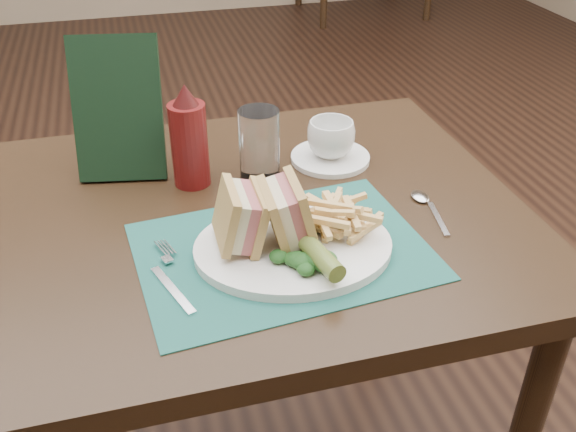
# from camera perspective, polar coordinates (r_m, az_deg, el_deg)

# --- Properties ---
(floor) EXTENTS (7.00, 7.00, 0.00)m
(floor) POSITION_cam_1_polar(r_m,az_deg,el_deg) (1.93, -5.68, -10.56)
(floor) COLOR black
(floor) RESTS_ON ground
(wall_back) EXTENTS (6.00, 0.00, 6.00)m
(wall_back) POSITION_cam_1_polar(r_m,az_deg,el_deg) (5.07, -13.05, 16.99)
(wall_back) COLOR tan
(wall_back) RESTS_ON ground
(table_main) EXTENTS (0.90, 0.75, 0.75)m
(table_main) POSITION_cam_1_polar(r_m,az_deg,el_deg) (1.32, -2.60, -13.24)
(table_main) COLOR black
(table_main) RESTS_ON ground
(placemat) EXTENTS (0.46, 0.35, 0.00)m
(placemat) POSITION_cam_1_polar(r_m,az_deg,el_deg) (0.98, -0.48, -3.13)
(placemat) COLOR #1A554D
(placemat) RESTS_ON table_main
(plate) EXTENTS (0.32, 0.27, 0.01)m
(plate) POSITION_cam_1_polar(r_m,az_deg,el_deg) (0.97, 0.46, -2.79)
(plate) COLOR white
(plate) RESTS_ON placemat
(sandwich_half_a) EXTENTS (0.08, 0.10, 0.10)m
(sandwich_half_a) POSITION_cam_1_polar(r_m,az_deg,el_deg) (0.94, -5.51, -0.19)
(sandwich_half_a) COLOR tan
(sandwich_half_a) RESTS_ON plate
(sandwich_half_b) EXTENTS (0.08, 0.10, 0.10)m
(sandwich_half_b) POSITION_cam_1_polar(r_m,az_deg,el_deg) (0.94, -1.29, 0.25)
(sandwich_half_b) COLOR tan
(sandwich_half_b) RESTS_ON plate
(kale_garnish) EXTENTS (0.11, 0.08, 0.03)m
(kale_garnish) POSITION_cam_1_polar(r_m,az_deg,el_deg) (0.91, 1.34, -3.79)
(kale_garnish) COLOR #163C16
(kale_garnish) RESTS_ON plate
(pickle_spear) EXTENTS (0.05, 0.12, 0.03)m
(pickle_spear) POSITION_cam_1_polar(r_m,az_deg,el_deg) (0.91, 2.53, -3.24)
(pickle_spear) COLOR #546928
(pickle_spear) RESTS_ON plate
(fries_pile) EXTENTS (0.18, 0.20, 0.06)m
(fries_pile) POSITION_cam_1_polar(r_m,az_deg,el_deg) (0.98, 4.26, 0.17)
(fries_pile) COLOR #E0B970
(fries_pile) RESTS_ON plate
(fork) EXTENTS (0.09, 0.17, 0.01)m
(fork) POSITION_cam_1_polar(r_m,az_deg,el_deg) (0.93, -10.44, -5.15)
(fork) COLOR silver
(fork) RESTS_ON placemat
(spoon) EXTENTS (0.06, 0.15, 0.01)m
(spoon) POSITION_cam_1_polar(r_m,az_deg,el_deg) (1.09, 12.65, 0.59)
(spoon) COLOR silver
(spoon) RESTS_ON table_main
(saucer) EXTENTS (0.15, 0.15, 0.01)m
(saucer) POSITION_cam_1_polar(r_m,az_deg,el_deg) (1.23, 3.77, 5.19)
(saucer) COLOR white
(saucer) RESTS_ON table_main
(coffee_cup) EXTENTS (0.13, 0.13, 0.07)m
(coffee_cup) POSITION_cam_1_polar(r_m,az_deg,el_deg) (1.21, 3.84, 6.87)
(coffee_cup) COLOR white
(coffee_cup) RESTS_ON saucer
(drinking_glass) EXTENTS (0.10, 0.10, 0.13)m
(drinking_glass) POSITION_cam_1_polar(r_m,az_deg,el_deg) (1.14, -2.56, 6.33)
(drinking_glass) COLOR white
(drinking_glass) RESTS_ON table_main
(ketchup_bottle) EXTENTS (0.07, 0.07, 0.19)m
(ketchup_bottle) POSITION_cam_1_polar(r_m,az_deg,el_deg) (1.12, -8.82, 7.07)
(ketchup_bottle) COLOR #540E0E
(ketchup_bottle) RESTS_ON table_main
(check_presenter) EXTENTS (0.17, 0.12, 0.25)m
(check_presenter) POSITION_cam_1_polar(r_m,az_deg,el_deg) (1.18, -14.90, 9.18)
(check_presenter) COLOR black
(check_presenter) RESTS_ON table_main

